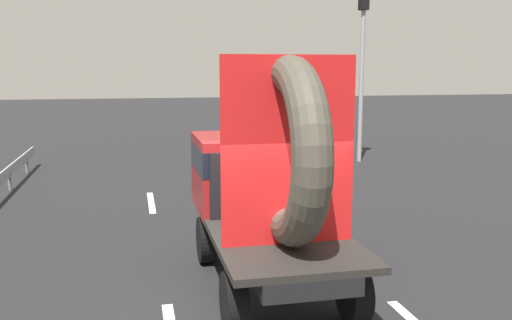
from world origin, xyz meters
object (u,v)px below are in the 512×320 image
at_px(traffic_light, 363,50).
at_px(oncoming_car, 270,127).
at_px(distant_sedan, 254,130).
at_px(flatbed_truck, 265,180).

bearing_deg(traffic_light, oncoming_car, 105.58).
xyz_separation_m(traffic_light, oncoming_car, (-1.87, 6.71, -3.54)).
bearing_deg(distant_sedan, flatbed_truck, -101.72).
bearing_deg(oncoming_car, distant_sedan, -125.41).
bearing_deg(oncoming_car, flatbed_truck, -104.12).
relative_size(flatbed_truck, oncoming_car, 1.26).
distance_m(distant_sedan, traffic_light, 6.90).
height_order(distant_sedan, oncoming_car, distant_sedan).
relative_size(distant_sedan, traffic_light, 0.61).
bearing_deg(flatbed_truck, oncoming_car, 75.88).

